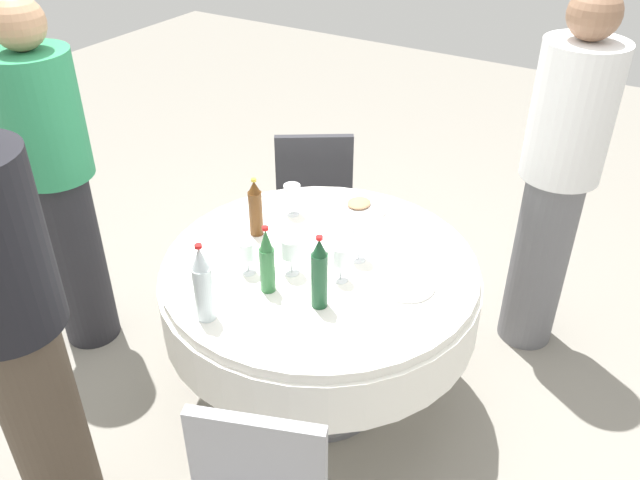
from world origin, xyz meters
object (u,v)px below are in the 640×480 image
person_south (558,178)px  chair_west (314,188)px  bottle_clear_left (203,285)px  wine_glass_west (292,195)px  bottle_dark_green_south (319,274)px  plate_outer (359,206)px  wine_glass_far (291,249)px  plate_east (406,284)px  person_left (57,181)px  dining_table (320,292)px  wine_glass_east (247,252)px  wine_glass_near (341,258)px  bottle_brown_far (255,209)px  person_front (13,328)px  wine_glass_inner (359,236)px  bottle_green_front (267,261)px

person_south → chair_west: bearing=-141.0°
bottle_clear_left → wine_glass_west: 0.76m
bottle_dark_green_south → bottle_clear_left: bearing=131.1°
wine_glass_west → plate_outer: size_ratio=0.57×
wine_glass_far → plate_east: 0.45m
wine_glass_west → plate_east: 0.69m
plate_outer → person_left: (-0.69, 1.14, 0.12)m
plate_outer → dining_table: bearing=-171.2°
bottle_dark_green_south → wine_glass_east: bottle_dark_green_south is taller
wine_glass_near → bottle_clear_left: bearing=146.1°
bottle_brown_far → plate_outer: bearing=-33.0°
wine_glass_far → wine_glass_near: wine_glass_far is taller
person_south → plate_east: bearing=-73.1°
wine_glass_near → chair_west: bearing=36.9°
wine_glass_near → plate_east: 0.27m
dining_table → plate_outer: bearing=8.8°
wine_glass_near → plate_outer: bearing=21.1°
bottle_clear_left → bottle_brown_far: bearing=17.7°
bottle_clear_left → plate_outer: 0.96m
bottle_dark_green_south → person_front: bearing=138.8°
bottle_dark_green_south → bottle_brown_far: bottle_dark_green_south is taller
bottle_dark_green_south → chair_west: bottle_dark_green_south is taller
person_left → bottle_dark_green_south: bearing=-100.8°
dining_table → wine_glass_far: bearing=154.7°
plate_outer → person_front: size_ratio=0.15×
bottle_clear_left → wine_glass_far: 0.39m
bottle_dark_green_south → wine_glass_east: (0.03, 0.34, -0.04)m
wine_glass_west → wine_glass_inner: bearing=-110.9°
wine_glass_near → person_left: bearing=97.5°
bottle_brown_far → wine_glass_east: (-0.24, -0.14, -0.03)m
dining_table → wine_glass_far: 0.29m
bottle_dark_green_south → wine_glass_west: size_ratio=2.04×
plate_east → dining_table: bearing=95.5°
bottle_brown_far → wine_glass_west: size_ratio=1.80×
wine_glass_west → chair_west: wine_glass_west is taller
bottle_brown_far → wine_glass_near: 0.48m
dining_table → person_front: bearing=152.1°
wine_glass_far → person_left: bearing=95.8°
plate_outer → bottle_green_front: bearing=179.8°
wine_glass_west → wine_glass_near: bearing=-126.4°
bottle_clear_left → chair_west: (1.35, 0.39, -0.36)m
dining_table → bottle_brown_far: 0.44m
plate_east → plate_outer: (0.42, 0.43, 0.00)m
bottle_clear_left → bottle_dark_green_south: (0.26, -0.30, -0.00)m
wine_glass_west → bottle_dark_green_south: bearing=-138.1°
person_left → dining_table: bearing=-90.0°
wine_glass_inner → chair_west: size_ratio=0.18×
bottle_dark_green_south → wine_glass_far: bearing=60.2°
person_front → bottle_brown_far: bearing=-72.2°
bottle_brown_far → wine_glass_far: bearing=-119.7°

